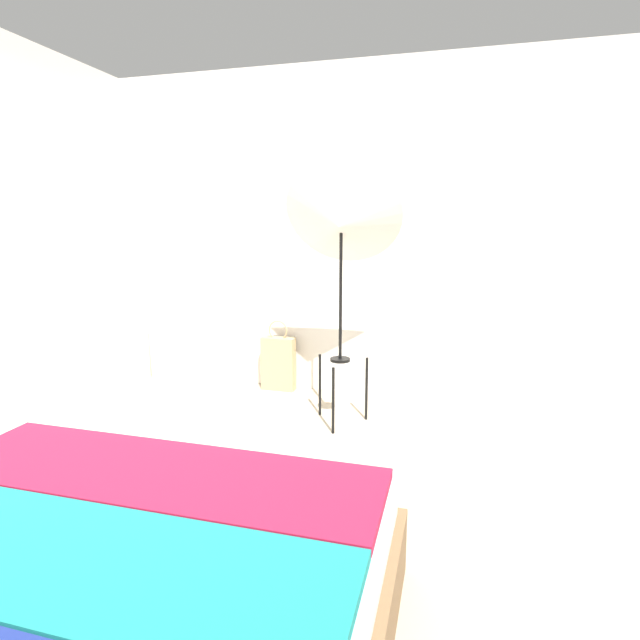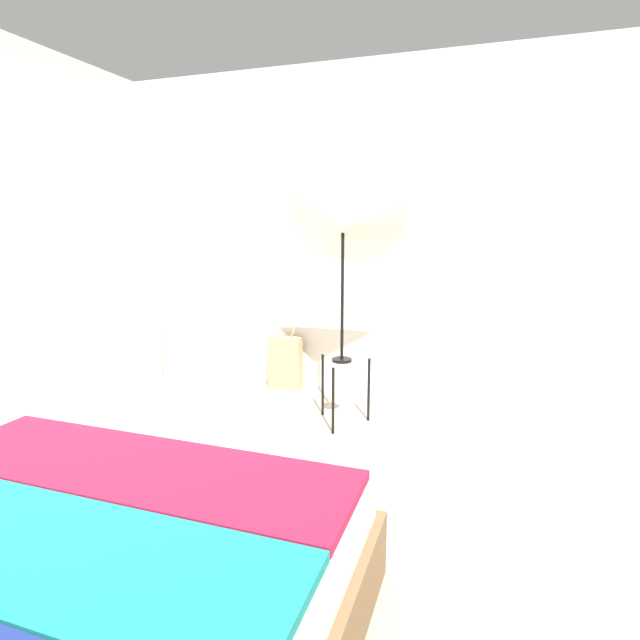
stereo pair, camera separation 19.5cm
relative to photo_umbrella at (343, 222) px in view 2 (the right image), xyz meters
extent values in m
plane|color=tan|center=(-0.38, -1.66, -1.40)|extent=(14.00, 14.00, 0.00)
cube|color=silver|center=(-0.38, 0.69, -0.10)|extent=(8.00, 0.05, 2.60)
cube|color=silver|center=(-2.12, -0.66, -0.10)|extent=(0.05, 8.00, 2.60)
cube|color=#197F7A|center=(-0.29, -2.26, -0.93)|extent=(1.69, 0.48, 0.04)
cube|color=#B21938|center=(-0.29, -1.76, -0.93)|extent=(1.69, 0.48, 0.04)
cylinder|color=black|center=(0.00, -0.20, -1.17)|extent=(0.02, 0.02, 0.46)
cylinder|color=black|center=(-0.17, 0.10, -1.17)|extent=(0.02, 0.02, 0.46)
cylinder|color=black|center=(0.17, 0.10, -1.17)|extent=(0.02, 0.02, 0.46)
cylinder|color=black|center=(0.00, 0.00, -0.94)|extent=(0.14, 0.14, 0.02)
cylinder|color=black|center=(0.00, 0.00, -0.46)|extent=(0.02, 0.02, 0.95)
cone|color=white|center=(0.00, 0.00, 0.01)|extent=(0.80, 0.57, 0.75)
cube|color=tan|center=(-0.66, 0.57, -1.17)|extent=(0.28, 0.11, 0.45)
torus|color=tan|center=(-0.66, 0.57, -0.88)|extent=(0.17, 0.01, 0.17)
cylinder|color=beige|center=(-1.92, 0.52, -1.11)|extent=(0.08, 0.08, 0.59)
camera|label=1|loc=(0.74, -3.27, -0.01)|focal=28.00mm
camera|label=2|loc=(0.93, -3.21, -0.01)|focal=28.00mm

